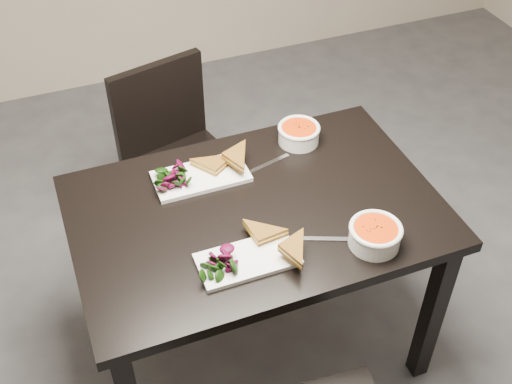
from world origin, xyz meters
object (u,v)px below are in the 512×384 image
(soup_bowl_near, at_px, (375,234))
(plate_far, at_px, (201,176))
(table, at_px, (256,229))
(plate_near, at_px, (248,260))
(soup_bowl_far, at_px, (299,133))
(chair_far, at_px, (175,150))

(soup_bowl_near, bearing_deg, plate_far, 129.66)
(table, xyz_separation_m, soup_bowl_near, (0.28, -0.28, 0.14))
(plate_near, relative_size, soup_bowl_near, 1.84)
(plate_near, relative_size, soup_bowl_far, 1.95)
(chair_far, distance_m, soup_bowl_far, 0.65)
(plate_near, height_order, plate_far, plate_far)
(plate_far, bearing_deg, table, -59.21)
(soup_bowl_near, bearing_deg, plate_near, 169.58)
(soup_bowl_far, bearing_deg, soup_bowl_near, -89.30)
(table, relative_size, soup_bowl_near, 7.29)
(chair_far, distance_m, plate_far, 0.59)
(plate_far, bearing_deg, chair_far, 86.51)
(table, distance_m, chair_far, 0.75)
(soup_bowl_near, distance_m, soup_bowl_far, 0.56)
(table, bearing_deg, chair_far, 97.22)
(plate_near, distance_m, soup_bowl_near, 0.40)
(soup_bowl_far, bearing_deg, table, -134.73)
(plate_near, bearing_deg, table, 62.85)
(plate_near, distance_m, soup_bowl_far, 0.62)
(table, height_order, plate_near, plate_near)
(chair_far, relative_size, plate_near, 2.81)
(soup_bowl_near, height_order, plate_far, soup_bowl_near)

